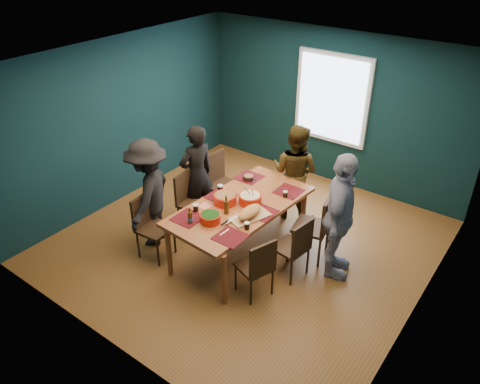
{
  "coord_description": "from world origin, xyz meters",
  "views": [
    {
      "loc": [
        3.29,
        -4.64,
        4.24
      ],
      "look_at": [
        0.02,
        -0.2,
        0.97
      ],
      "focal_mm": 35.0,
      "sensor_mm": 36.0,
      "label": 1
    }
  ],
  "objects_px": {
    "bowl_herbs": "(210,218)",
    "chair_left_mid": "(190,197)",
    "chair_right_far": "(318,222)",
    "chair_right_mid": "(296,245)",
    "chair_left_near": "(149,222)",
    "bowl_salad": "(225,198)",
    "person_right": "(339,217)",
    "person_near_left": "(149,193)",
    "person_far_left": "(197,174)",
    "bowl_dumpling": "(250,199)",
    "person_back": "(295,172)",
    "cutting_board": "(249,213)",
    "dining_table": "(241,209)",
    "chair_right_near": "(258,265)",
    "chair_left_far": "(220,179)"
  },
  "relations": [
    {
      "from": "chair_right_far",
      "to": "chair_right_near",
      "type": "distance_m",
      "value": 1.17
    },
    {
      "from": "chair_left_near",
      "to": "chair_right_far",
      "type": "xyz_separation_m",
      "value": [
        1.95,
        1.32,
        0.05
      ]
    },
    {
      "from": "chair_right_mid",
      "to": "person_near_left",
      "type": "bearing_deg",
      "value": -157.29
    },
    {
      "from": "bowl_herbs",
      "to": "chair_left_mid",
      "type": "bearing_deg",
      "value": 146.51
    },
    {
      "from": "chair_left_near",
      "to": "person_far_left",
      "type": "xyz_separation_m",
      "value": [
        -0.06,
        1.1,
        0.25
      ]
    },
    {
      "from": "chair_left_far",
      "to": "person_near_left",
      "type": "xyz_separation_m",
      "value": [
        -0.27,
        -1.27,
        0.23
      ]
    },
    {
      "from": "chair_left_near",
      "to": "bowl_dumpling",
      "type": "xyz_separation_m",
      "value": [
        1.09,
        0.9,
        0.33
      ]
    },
    {
      "from": "dining_table",
      "to": "person_near_left",
      "type": "bearing_deg",
      "value": -151.05
    },
    {
      "from": "chair_left_mid",
      "to": "person_near_left",
      "type": "xyz_separation_m",
      "value": [
        -0.22,
        -0.6,
        0.27
      ]
    },
    {
      "from": "person_near_left",
      "to": "chair_left_far",
      "type": "bearing_deg",
      "value": 143.9
    },
    {
      "from": "person_right",
      "to": "bowl_dumpling",
      "type": "distance_m",
      "value": 1.24
    },
    {
      "from": "chair_right_mid",
      "to": "person_right",
      "type": "distance_m",
      "value": 0.67
    },
    {
      "from": "person_right",
      "to": "dining_table",
      "type": "bearing_deg",
      "value": 88.56
    },
    {
      "from": "person_back",
      "to": "cutting_board",
      "type": "xyz_separation_m",
      "value": [
        0.18,
        -1.47,
        0.09
      ]
    },
    {
      "from": "bowl_salad",
      "to": "person_far_left",
      "type": "bearing_deg",
      "value": 155.27
    },
    {
      "from": "cutting_board",
      "to": "person_right",
      "type": "bearing_deg",
      "value": 49.49
    },
    {
      "from": "chair_right_near",
      "to": "chair_left_far",
      "type": "bearing_deg",
      "value": 160.85
    },
    {
      "from": "chair_left_near",
      "to": "chair_right_far",
      "type": "height_order",
      "value": "chair_right_far"
    },
    {
      "from": "chair_right_far",
      "to": "chair_left_far",
      "type": "bearing_deg",
      "value": 163.15
    },
    {
      "from": "person_right",
      "to": "person_near_left",
      "type": "bearing_deg",
      "value": 92.57
    },
    {
      "from": "person_far_left",
      "to": "bowl_dumpling",
      "type": "xyz_separation_m",
      "value": [
        1.15,
        -0.2,
        0.08
      ]
    },
    {
      "from": "person_right",
      "to": "cutting_board",
      "type": "distance_m",
      "value": 1.16
    },
    {
      "from": "bowl_salad",
      "to": "bowl_dumpling",
      "type": "height_order",
      "value": "bowl_dumpling"
    },
    {
      "from": "chair_left_far",
      "to": "person_near_left",
      "type": "height_order",
      "value": "person_near_left"
    },
    {
      "from": "chair_left_near",
      "to": "chair_right_far",
      "type": "distance_m",
      "value": 2.35
    },
    {
      "from": "person_far_left",
      "to": "chair_left_near",
      "type": "bearing_deg",
      "value": 19.68
    },
    {
      "from": "chair_right_far",
      "to": "chair_right_mid",
      "type": "relative_size",
      "value": 1.14
    },
    {
      "from": "chair_left_mid",
      "to": "bowl_salad",
      "type": "xyz_separation_m",
      "value": [
        0.8,
        -0.14,
        0.33
      ]
    },
    {
      "from": "chair_right_mid",
      "to": "bowl_salad",
      "type": "distance_m",
      "value": 1.16
    },
    {
      "from": "chair_left_near",
      "to": "bowl_salad",
      "type": "relative_size",
      "value": 2.94
    },
    {
      "from": "person_right",
      "to": "bowl_herbs",
      "type": "bearing_deg",
      "value": 107.22
    },
    {
      "from": "person_near_left",
      "to": "bowl_herbs",
      "type": "bearing_deg",
      "value": 65.16
    },
    {
      "from": "chair_left_near",
      "to": "chair_right_mid",
      "type": "distance_m",
      "value": 2.06
    },
    {
      "from": "cutting_board",
      "to": "chair_left_near",
      "type": "bearing_deg",
      "value": -136.03
    },
    {
      "from": "chair_right_far",
      "to": "person_right",
      "type": "bearing_deg",
      "value": -32.99
    },
    {
      "from": "chair_left_far",
      "to": "chair_left_near",
      "type": "height_order",
      "value": "chair_left_far"
    },
    {
      "from": "chair_right_near",
      "to": "person_back",
      "type": "bearing_deg",
      "value": 127.4
    },
    {
      "from": "dining_table",
      "to": "chair_right_far",
      "type": "bearing_deg",
      "value": 33.22
    },
    {
      "from": "person_right",
      "to": "chair_right_near",
      "type": "bearing_deg",
      "value": 132.69
    },
    {
      "from": "chair_left_far",
      "to": "chair_left_near",
      "type": "bearing_deg",
      "value": -88.25
    },
    {
      "from": "chair_right_far",
      "to": "bowl_salad",
      "type": "bearing_deg",
      "value": -162.74
    },
    {
      "from": "person_back",
      "to": "cutting_board",
      "type": "bearing_deg",
      "value": 93.36
    },
    {
      "from": "chair_right_mid",
      "to": "chair_right_near",
      "type": "bearing_deg",
      "value": -98.15
    },
    {
      "from": "person_near_left",
      "to": "cutting_board",
      "type": "bearing_deg",
      "value": 79.55
    },
    {
      "from": "chair_right_far",
      "to": "person_far_left",
      "type": "bearing_deg",
      "value": 174.93
    },
    {
      "from": "person_back",
      "to": "bowl_dumpling",
      "type": "height_order",
      "value": "person_back"
    },
    {
      "from": "dining_table",
      "to": "chair_left_mid",
      "type": "distance_m",
      "value": 1.01
    },
    {
      "from": "chair_left_mid",
      "to": "chair_right_far",
      "type": "height_order",
      "value": "chair_right_far"
    },
    {
      "from": "chair_left_mid",
      "to": "person_back",
      "type": "relative_size",
      "value": 0.6
    },
    {
      "from": "chair_left_near",
      "to": "person_near_left",
      "type": "bearing_deg",
      "value": 127.35
    }
  ]
}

